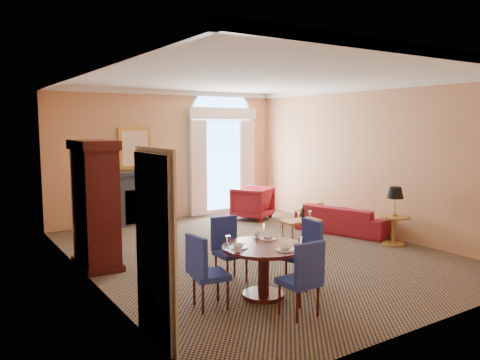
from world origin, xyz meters
TOP-DOWN VIEW (x-y plane):
  - ground at (0.00, 0.00)m, footprint 7.50×7.50m
  - room_envelope at (-0.03, 0.67)m, footprint 6.04×7.52m
  - armoire at (-2.72, 0.69)m, footprint 0.60×1.07m
  - dining_table at (-1.20, -1.95)m, footprint 1.15×1.15m
  - dining_chair_north at (-1.23, -1.06)m, footprint 0.44×0.45m
  - dining_chair_south at (-1.20, -2.79)m, footprint 0.44×0.45m
  - dining_chair_east at (-0.39, -1.90)m, footprint 0.55×0.55m
  - dining_chair_west at (-2.09, -1.88)m, footprint 0.49×0.49m
  - sofa at (2.55, 0.26)m, footprint 1.41×2.18m
  - armchair at (1.72, 2.59)m, footprint 1.20×1.20m
  - coffee_table at (1.35, 0.27)m, footprint 0.84×0.52m
  - side_table at (2.60, -1.06)m, footprint 0.58×0.58m

SIDE VIEW (x-z plane):
  - ground at x=0.00m, z-range 0.00..0.00m
  - sofa at x=2.55m, z-range 0.00..0.59m
  - coffee_table at x=1.35m, z-range 0.01..0.76m
  - armchair at x=1.72m, z-range 0.00..0.81m
  - dining_table at x=-1.20m, z-range 0.07..1.00m
  - dining_chair_north at x=-1.23m, z-range 0.07..1.03m
  - dining_chair_south at x=-1.20m, z-range 0.07..1.03m
  - dining_chair_east at x=-0.39m, z-range 0.07..1.03m
  - dining_chair_west at x=-2.09m, z-range 0.07..1.03m
  - side_table at x=2.60m, z-range 0.15..1.28m
  - armoire at x=-2.72m, z-range -0.04..2.07m
  - room_envelope at x=-0.03m, z-range 0.78..4.23m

